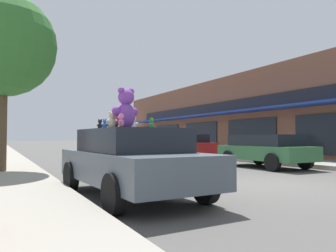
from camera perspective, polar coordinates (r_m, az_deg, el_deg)
name	(u,v)px	position (r m, az deg, el deg)	size (l,w,h in m)	color
ground_plane	(269,185)	(8.96, 17.13, -9.83)	(260.00, 260.00, 0.00)	#514F4C
storefront_row	(323,117)	(26.46, 25.41, 1.50)	(15.13, 39.96, 5.54)	brown
plush_art_car	(131,160)	(6.85, -6.40, -5.94)	(2.17, 4.40, 1.41)	#4C5660
teddy_bear_giant	(126,109)	(6.72, -7.34, 2.98)	(0.64, 0.43, 0.84)	purple
teddy_bear_cream	(112,120)	(6.73, -9.71, 0.96)	(0.26, 0.16, 0.35)	beige
teddy_bear_orange	(115,121)	(6.89, -9.27, 0.88)	(0.25, 0.22, 0.35)	orange
teddy_bear_brown	(111,125)	(7.79, -9.97, 0.12)	(0.17, 0.11, 0.22)	olive
teddy_bear_green	(152,123)	(6.59, -2.88, 0.46)	(0.15, 0.15, 0.22)	green
teddy_bear_black	(100,125)	(7.53, -11.75, 0.25)	(0.15, 0.17, 0.24)	black
teddy_bear_teal	(125,122)	(7.95, -7.56, 0.62)	(0.29, 0.20, 0.39)	teal
teddy_bear_pink	(121,121)	(5.83, -8.17, 0.93)	(0.14, 0.19, 0.25)	pink
teddy_bear_white	(133,123)	(7.88, -6.09, 0.53)	(0.23, 0.25, 0.35)	white
teddy_bear_blue	(105,124)	(6.92, -10.94, 0.35)	(0.15, 0.14, 0.21)	blue
parked_car_far_center	(265,149)	(14.00, 16.52, -3.87)	(1.93, 4.08, 1.35)	#336B3D
parked_car_far_right	(184,145)	(19.24, 2.77, -3.33)	(2.01, 4.26, 1.41)	maroon
street_tree	(3,45)	(12.10, -26.82, 12.44)	(3.35, 3.35, 5.74)	brown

